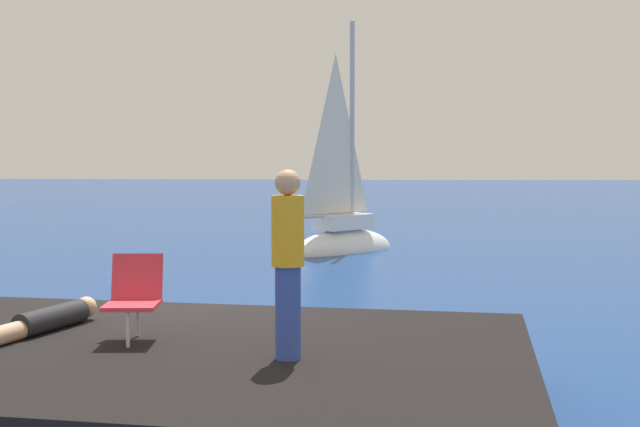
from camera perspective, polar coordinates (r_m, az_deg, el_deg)
ground_plane at (r=10.47m, az=-9.33°, el=-9.65°), size 160.00×160.00×0.00m
shore_ledge at (r=7.94m, az=-10.96°, el=-11.39°), size 7.17×5.05×0.72m
boulder_inland at (r=10.87m, az=-15.29°, el=-9.24°), size 0.84×0.72×0.46m
sailboat_near at (r=21.49m, az=1.56°, el=-1.69°), size 3.17×3.31×6.51m
person_sunbather at (r=8.67m, az=-18.45°, el=-7.01°), size 0.68×1.71×0.25m
person_standing at (r=7.07m, az=-2.22°, el=-3.10°), size 0.28×0.28×1.62m
beach_chair at (r=8.06m, az=-12.59°, el=-5.35°), size 0.53×0.64×0.80m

